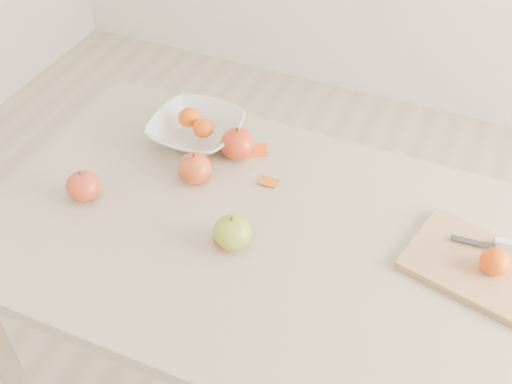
% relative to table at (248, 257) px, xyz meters
% --- Properties ---
extents(table, '(1.20, 0.80, 0.75)m').
position_rel_table_xyz_m(table, '(0.00, 0.00, 0.00)').
color(table, '#C7B397').
rests_on(table, ground).
extents(cutting_board, '(0.32, 0.27, 0.02)m').
position_rel_table_xyz_m(cutting_board, '(0.50, 0.09, 0.11)').
color(cutting_board, tan).
rests_on(cutting_board, table).
extents(board_tangerine, '(0.06, 0.06, 0.05)m').
position_rel_table_xyz_m(board_tangerine, '(0.53, 0.08, 0.14)').
color(board_tangerine, '#D55207').
rests_on(board_tangerine, cutting_board).
extents(fruit_bowl, '(0.24, 0.24, 0.06)m').
position_rel_table_xyz_m(fruit_bowl, '(-0.26, 0.25, 0.13)').
color(fruit_bowl, white).
rests_on(fruit_bowl, table).
extents(bowl_tangerine_near, '(0.06, 0.06, 0.05)m').
position_rel_table_xyz_m(bowl_tangerine_near, '(-0.28, 0.26, 0.15)').
color(bowl_tangerine_near, '#D64407').
rests_on(bowl_tangerine_near, fruit_bowl).
extents(bowl_tangerine_far, '(0.05, 0.05, 0.05)m').
position_rel_table_xyz_m(bowl_tangerine_far, '(-0.23, 0.23, 0.15)').
color(bowl_tangerine_far, '#D25707').
rests_on(bowl_tangerine_far, fruit_bowl).
extents(orange_peel_a, '(0.07, 0.07, 0.01)m').
position_rel_table_xyz_m(orange_peel_a, '(-0.09, 0.26, 0.10)').
color(orange_peel_a, '#E55410').
rests_on(orange_peel_a, table).
extents(orange_peel_b, '(0.05, 0.04, 0.01)m').
position_rel_table_xyz_m(orange_peel_b, '(-0.01, 0.16, 0.10)').
color(orange_peel_b, '#D8610F').
rests_on(orange_peel_b, table).
extents(paring_knife, '(0.17, 0.05, 0.01)m').
position_rel_table_xyz_m(paring_knife, '(0.54, 0.16, 0.12)').
color(paring_knife, white).
rests_on(paring_knife, cutting_board).
extents(apple_green, '(0.09, 0.09, 0.08)m').
position_rel_table_xyz_m(apple_green, '(-0.01, -0.06, 0.14)').
color(apple_green, olive).
rests_on(apple_green, table).
extents(apple_red_b, '(0.08, 0.08, 0.08)m').
position_rel_table_xyz_m(apple_red_b, '(-0.18, 0.10, 0.14)').
color(apple_red_b, maroon).
rests_on(apple_red_b, table).
extents(apple_red_e, '(0.07, 0.07, 0.07)m').
position_rel_table_xyz_m(apple_red_e, '(-0.01, -0.06, 0.13)').
color(apple_red_e, '#A7130A').
rests_on(apple_red_e, table).
extents(apple_red_d, '(0.08, 0.08, 0.07)m').
position_rel_table_xyz_m(apple_red_d, '(-0.40, -0.06, 0.14)').
color(apple_red_d, maroon).
rests_on(apple_red_d, table).
extents(apple_red_a, '(0.09, 0.09, 0.08)m').
position_rel_table_xyz_m(apple_red_a, '(-0.13, 0.23, 0.14)').
color(apple_red_a, '#9F0B06').
rests_on(apple_red_a, table).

